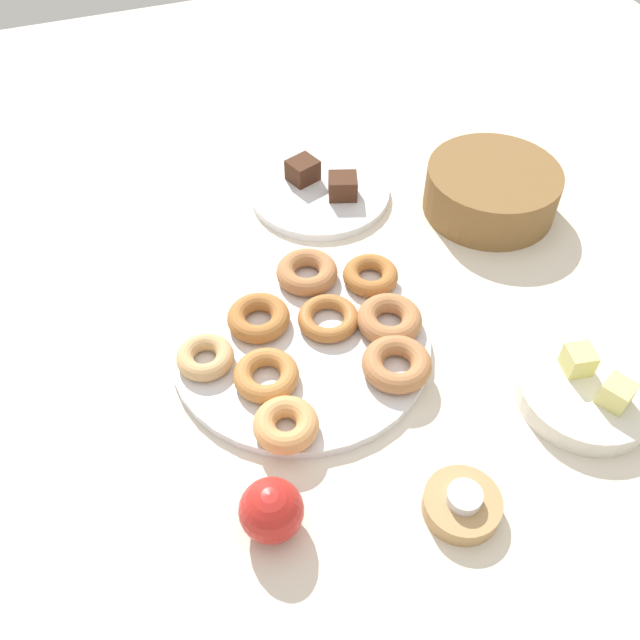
% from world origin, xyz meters
% --- Properties ---
extents(ground_plane, '(2.40, 2.40, 0.00)m').
position_xyz_m(ground_plane, '(0.00, 0.00, 0.00)').
color(ground_plane, beige).
extents(donut_plate, '(0.38, 0.38, 0.02)m').
position_xyz_m(donut_plate, '(0.00, 0.00, 0.01)').
color(donut_plate, silver).
rests_on(donut_plate, ground_plane).
extents(donut_0, '(0.10, 0.10, 0.02)m').
position_xyz_m(donut_0, '(-0.01, -0.14, 0.03)').
color(donut_0, tan).
rests_on(donut_0, donut_plate).
extents(donut_1, '(0.12, 0.12, 0.03)m').
position_xyz_m(donut_1, '(-0.05, -0.05, 0.03)').
color(donut_1, '#AD6B33').
rests_on(donut_1, donut_plate).
extents(donut_2, '(0.10, 0.10, 0.03)m').
position_xyz_m(donut_2, '(-0.07, 0.14, 0.03)').
color(donut_2, '#AD6B33').
rests_on(donut_2, donut_plate).
extents(donut_3, '(0.13, 0.13, 0.03)m').
position_xyz_m(donut_3, '(0.05, -0.07, 0.03)').
color(donut_3, '#BC7A3D').
rests_on(donut_3, donut_plate).
extents(donut_4, '(0.11, 0.11, 0.03)m').
position_xyz_m(donut_4, '(0.02, 0.13, 0.03)').
color(donut_4, '#B27547').
rests_on(donut_4, donut_plate).
extents(donut_5, '(0.10, 0.10, 0.03)m').
position_xyz_m(donut_5, '(0.14, -0.07, 0.03)').
color(donut_5, tan).
rests_on(donut_5, donut_plate).
extents(donut_6, '(0.14, 0.14, 0.03)m').
position_xyz_m(donut_6, '(0.10, 0.11, 0.03)').
color(donut_6, '#B27547').
rests_on(donut_6, donut_plate).
extents(donut_7, '(0.13, 0.13, 0.03)m').
position_xyz_m(donut_7, '(-0.11, 0.05, 0.03)').
color(donut_7, '#B27547').
rests_on(donut_7, donut_plate).
extents(donut_8, '(0.13, 0.13, 0.02)m').
position_xyz_m(donut_8, '(-0.01, 0.05, 0.03)').
color(donut_8, '#AD6B33').
rests_on(donut_8, donut_plate).
extents(cake_plate, '(0.25, 0.25, 0.01)m').
position_xyz_m(cake_plate, '(-0.32, 0.15, 0.01)').
color(cake_plate, silver).
rests_on(cake_plate, ground_plane).
extents(brownie_near, '(0.06, 0.06, 0.04)m').
position_xyz_m(brownie_near, '(-0.36, 0.13, 0.03)').
color(brownie_near, '#472819').
rests_on(brownie_near, cake_plate).
extents(brownie_far, '(0.06, 0.06, 0.04)m').
position_xyz_m(brownie_far, '(-0.29, 0.18, 0.03)').
color(brownie_far, '#472819').
rests_on(brownie_far, cake_plate).
extents(candle_holder, '(0.09, 0.09, 0.03)m').
position_xyz_m(candle_holder, '(0.31, 0.10, 0.01)').
color(candle_holder, tan).
rests_on(candle_holder, ground_plane).
extents(tealight, '(0.04, 0.04, 0.01)m').
position_xyz_m(tealight, '(0.31, 0.10, 0.03)').
color(tealight, silver).
rests_on(tealight, candle_holder).
extents(basket, '(0.31, 0.31, 0.08)m').
position_xyz_m(basket, '(-0.18, 0.41, 0.04)').
color(basket, brown).
rests_on(basket, ground_plane).
extents(fruit_bowl, '(0.18, 0.18, 0.03)m').
position_xyz_m(fruit_bowl, '(0.22, 0.33, 0.02)').
color(fruit_bowl, silver).
rests_on(fruit_bowl, ground_plane).
extents(melon_chunk_left, '(0.04, 0.04, 0.04)m').
position_xyz_m(melon_chunk_left, '(0.19, 0.33, 0.05)').
color(melon_chunk_left, '#DBD67A').
rests_on(melon_chunk_left, fruit_bowl).
extents(melon_chunk_right, '(0.05, 0.05, 0.04)m').
position_xyz_m(melon_chunk_right, '(0.26, 0.34, 0.05)').
color(melon_chunk_right, '#DBD67A').
rests_on(melon_chunk_right, fruit_bowl).
extents(apple, '(0.08, 0.08, 0.08)m').
position_xyz_m(apple, '(0.25, -0.12, 0.04)').
color(apple, red).
rests_on(apple, ground_plane).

